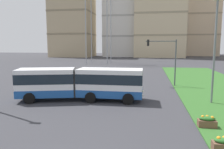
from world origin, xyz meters
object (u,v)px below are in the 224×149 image
at_px(streetlight_median, 215,47).
at_px(apartment_tower_westcentre, 127,9).
at_px(traffic_light_far_right, 166,54).
at_px(apartment_tower_west, 73,14).
at_px(articulated_bus, 80,83).
at_px(apartment_tower_eastcentre, 195,6).
at_px(flower_planter_1, 224,144).
at_px(flower_planter_2, 207,121).
at_px(car_white_van, 81,75).

relative_size(streetlight_median, apartment_tower_westcentre, 0.21).
relative_size(traffic_light_far_right, apartment_tower_west, 0.15).
bearing_deg(streetlight_median, traffic_light_far_right, 113.87).
distance_m(articulated_bus, apartment_tower_eastcentre, 101.63).
relative_size(flower_planter_1, flower_planter_2, 1.00).
xyz_separation_m(apartment_tower_westcentre, apartment_tower_eastcentre, (32.05, 11.87, 2.41)).
bearing_deg(apartment_tower_west, streetlight_median, -62.10).
bearing_deg(streetlight_median, apartment_tower_westcentre, 100.95).
bearing_deg(flower_planter_1, apartment_tower_west, 114.11).
relative_size(flower_planter_1, streetlight_median, 0.12).
distance_m(flower_planter_2, apartment_tower_eastcentre, 104.81).
distance_m(car_white_van, apartment_tower_westcentre, 75.10).
xyz_separation_m(articulated_bus, flower_planter_1, (10.05, -8.66, -1.23)).
bearing_deg(flower_planter_1, traffic_light_far_right, 95.41).
distance_m(flower_planter_1, flower_planter_2, 3.22).
distance_m(apartment_tower_west, apartment_tower_westcentre, 24.95).
bearing_deg(apartment_tower_west, car_white_van, -69.52).
relative_size(apartment_tower_west, apartment_tower_westcentre, 0.88).
xyz_separation_m(traffic_light_far_right, apartment_tower_eastcentre, (19.65, 86.27, 20.08)).
relative_size(flower_planter_1, apartment_tower_westcentre, 0.03).
relative_size(streetlight_median, apartment_tower_eastcentre, 0.19).
relative_size(flower_planter_1, apartment_tower_eastcentre, 0.02).
distance_m(car_white_van, streetlight_median, 19.09).
distance_m(car_white_van, traffic_light_far_right, 12.59).
height_order(articulated_bus, apartment_tower_westcentre, apartment_tower_westcentre).
distance_m(streetlight_median, apartment_tower_eastcentre, 97.55).
bearing_deg(streetlight_median, flower_planter_1, -101.41).
height_order(apartment_tower_westcentre, apartment_tower_eastcentre, apartment_tower_eastcentre).
distance_m(traffic_light_far_right, apartment_tower_west, 76.99).
distance_m(streetlight_median, apartment_tower_westcentre, 85.60).
bearing_deg(flower_planter_2, streetlight_median, 72.94).
bearing_deg(apartment_tower_eastcentre, articulated_bus, -106.44).
xyz_separation_m(articulated_bus, apartment_tower_eastcentre, (28.06, 95.05, 22.49)).
bearing_deg(apartment_tower_westcentre, streetlight_median, -79.05).
xyz_separation_m(car_white_van, streetlight_median, (15.48, -10.32, 4.28)).
bearing_deg(apartment_tower_eastcentre, flower_planter_1, -99.85).
bearing_deg(apartment_tower_eastcentre, car_white_van, -110.61).
bearing_deg(streetlight_median, articulated_bus, -176.37).
relative_size(flower_planter_2, apartment_tower_west, 0.03).
bearing_deg(flower_planter_1, flower_planter_2, 90.00).
bearing_deg(car_white_van, apartment_tower_westcentre, 90.37).
distance_m(flower_planter_1, apartment_tower_westcentre, 95.32).
relative_size(car_white_van, flower_planter_1, 4.15).
relative_size(flower_planter_2, apartment_tower_westcentre, 0.03).
bearing_deg(flower_planter_1, car_white_van, 124.53).
distance_m(car_white_van, flower_planter_2, 21.38).
xyz_separation_m(apartment_tower_west, apartment_tower_eastcentre, (55.54, 19.82, 5.09)).
xyz_separation_m(streetlight_median, apartment_tower_west, (-39.44, 74.47, 14.02)).
xyz_separation_m(flower_planter_1, traffic_light_far_right, (-1.65, 17.44, 3.63)).
bearing_deg(flower_planter_1, streetlight_median, 78.59).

